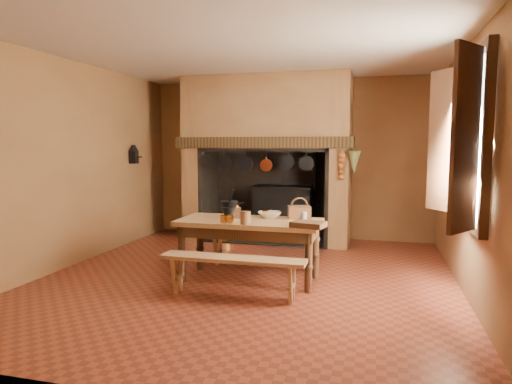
# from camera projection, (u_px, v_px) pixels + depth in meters

# --- Properties ---
(floor) EXTENTS (5.50, 5.50, 0.00)m
(floor) POSITION_uv_depth(u_px,v_px,m) (247.00, 278.00, 5.67)
(floor) COLOR maroon
(floor) RESTS_ON ground
(ceiling) EXTENTS (5.50, 5.50, 0.00)m
(ceiling) POSITION_uv_depth(u_px,v_px,m) (247.00, 47.00, 5.38)
(ceiling) COLOR silver
(ceiling) RESTS_ON back_wall
(back_wall) EXTENTS (5.00, 0.02, 2.80)m
(back_wall) POSITION_uv_depth(u_px,v_px,m) (289.00, 159.00, 8.16)
(back_wall) COLOR olive
(back_wall) RESTS_ON floor
(wall_left) EXTENTS (0.02, 5.50, 2.80)m
(wall_left) POSITION_uv_depth(u_px,v_px,m) (70.00, 164.00, 6.17)
(wall_left) COLOR olive
(wall_left) RESTS_ON floor
(wall_right) EXTENTS (0.02, 5.50, 2.80)m
(wall_right) POSITION_uv_depth(u_px,v_px,m) (471.00, 169.00, 4.88)
(wall_right) COLOR olive
(wall_right) RESTS_ON floor
(wall_front) EXTENTS (5.00, 0.02, 2.80)m
(wall_front) POSITION_uv_depth(u_px,v_px,m) (126.00, 186.00, 2.88)
(wall_front) COLOR olive
(wall_front) RESTS_ON floor
(chimney_breast) EXTENTS (2.95, 0.96, 2.80)m
(chimney_breast) POSITION_uv_depth(u_px,v_px,m) (267.00, 135.00, 7.78)
(chimney_breast) COLOR olive
(chimney_breast) RESTS_ON floor
(iron_range) EXTENTS (1.12, 0.55, 1.60)m
(iron_range) POSITION_uv_depth(u_px,v_px,m) (283.00, 212.00, 7.98)
(iron_range) COLOR black
(iron_range) RESTS_ON floor
(hearth_pans) EXTENTS (0.51, 0.62, 0.20)m
(hearth_pans) POSITION_uv_depth(u_px,v_px,m) (225.00, 233.00, 8.06)
(hearth_pans) COLOR gold
(hearth_pans) RESTS_ON floor
(hanging_pans) EXTENTS (1.92, 0.29, 0.27)m
(hanging_pans) POSITION_uv_depth(u_px,v_px,m) (258.00, 163.00, 7.35)
(hanging_pans) COLOR black
(hanging_pans) RESTS_ON chimney_breast
(onion_string) EXTENTS (0.12, 0.10, 0.46)m
(onion_string) POSITION_uv_depth(u_px,v_px,m) (342.00, 166.00, 6.99)
(onion_string) COLOR #9A461C
(onion_string) RESTS_ON chimney_breast
(herb_bunch) EXTENTS (0.20, 0.20, 0.35)m
(herb_bunch) POSITION_uv_depth(u_px,v_px,m) (354.00, 163.00, 6.94)
(herb_bunch) COLOR #4F5628
(herb_bunch) RESTS_ON chimney_breast
(window) EXTENTS (0.39, 1.75, 1.76)m
(window) POSITION_uv_depth(u_px,v_px,m) (464.00, 140.00, 4.50)
(window) COLOR white
(window) RESTS_ON wall_right
(wall_coffee_mill) EXTENTS (0.23, 0.16, 0.31)m
(wall_coffee_mill) POSITION_uv_depth(u_px,v_px,m) (134.00, 153.00, 7.62)
(wall_coffee_mill) COLOR black
(wall_coffee_mill) RESTS_ON wall_left
(work_table) EXTENTS (1.73, 0.77, 0.75)m
(work_table) POSITION_uv_depth(u_px,v_px,m) (250.00, 229.00, 5.54)
(work_table) COLOR tan
(work_table) RESTS_ON floor
(bench_front) EXTENTS (1.60, 0.28, 0.45)m
(bench_front) POSITION_uv_depth(u_px,v_px,m) (233.00, 267.00, 4.93)
(bench_front) COLOR tan
(bench_front) RESTS_ON floor
(bench_back) EXTENTS (1.54, 0.27, 0.43)m
(bench_back) POSITION_uv_depth(u_px,v_px,m) (261.00, 244.00, 6.14)
(bench_back) COLOR tan
(bench_back) RESTS_ON floor
(mortar_large) EXTENTS (0.22, 0.22, 0.37)m
(mortar_large) POSITION_uv_depth(u_px,v_px,m) (229.00, 208.00, 5.64)
(mortar_large) COLOR black
(mortar_large) RESTS_ON work_table
(mortar_small) EXTENTS (0.15, 0.15, 0.26)m
(mortar_small) POSITION_uv_depth(u_px,v_px,m) (228.00, 212.00, 5.56)
(mortar_small) COLOR black
(mortar_small) RESTS_ON work_table
(coffee_grinder) EXTENTS (0.19, 0.17, 0.20)m
(coffee_grinder) POSITION_uv_depth(u_px,v_px,m) (235.00, 212.00, 5.67)
(coffee_grinder) COLOR #3C1F13
(coffee_grinder) RESTS_ON work_table
(brass_mug_a) EXTENTS (0.10, 0.10, 0.09)m
(brass_mug_a) POSITION_uv_depth(u_px,v_px,m) (223.00, 219.00, 5.31)
(brass_mug_a) COLOR gold
(brass_mug_a) RESTS_ON work_table
(brass_mug_b) EXTENTS (0.08, 0.08, 0.09)m
(brass_mug_b) POSITION_uv_depth(u_px,v_px,m) (265.00, 214.00, 5.69)
(brass_mug_b) COLOR gold
(brass_mug_b) RESTS_ON work_table
(mixing_bowl) EXTENTS (0.37, 0.37, 0.07)m
(mixing_bowl) POSITION_uv_depth(u_px,v_px,m) (270.00, 215.00, 5.69)
(mixing_bowl) COLOR beige
(mixing_bowl) RESTS_ON work_table
(stoneware_crock) EXTENTS (0.13, 0.13, 0.15)m
(stoneware_crock) POSITION_uv_depth(u_px,v_px,m) (245.00, 218.00, 5.22)
(stoneware_crock) COLOR brown
(stoneware_crock) RESTS_ON work_table
(glass_jar) EXTENTS (0.10, 0.10, 0.14)m
(glass_jar) POSITION_uv_depth(u_px,v_px,m) (304.00, 218.00, 5.23)
(glass_jar) COLOR beige
(glass_jar) RESTS_ON work_table
(wicker_basket) EXTENTS (0.32, 0.27, 0.26)m
(wicker_basket) POSITION_uv_depth(u_px,v_px,m) (299.00, 211.00, 5.64)
(wicker_basket) COLOR #4E2917
(wicker_basket) RESTS_ON work_table
(wooden_tray) EXTENTS (0.41, 0.33, 0.06)m
(wooden_tray) POSITION_uv_depth(u_px,v_px,m) (308.00, 224.00, 5.04)
(wooden_tray) COLOR #3C1F13
(wooden_tray) RESTS_ON work_table
(brass_cup) EXTENTS (0.13, 0.13, 0.09)m
(brass_cup) POSITION_uv_depth(u_px,v_px,m) (230.00, 219.00, 5.32)
(brass_cup) COLOR gold
(brass_cup) RESTS_ON work_table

